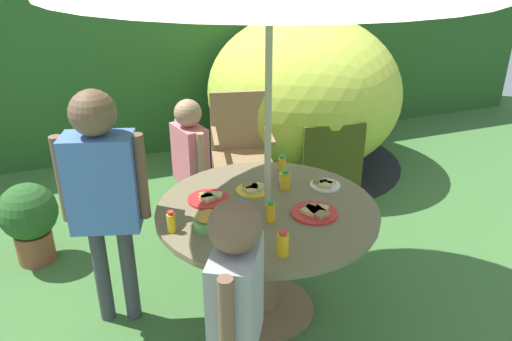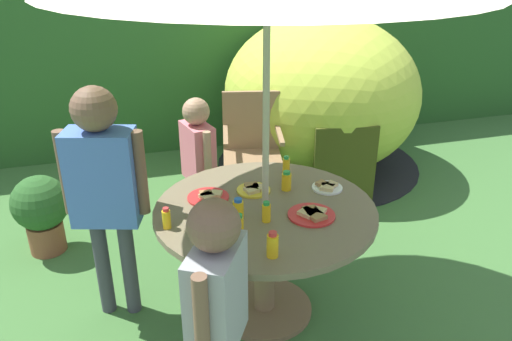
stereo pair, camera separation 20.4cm
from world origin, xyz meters
TOP-DOWN VIEW (x-y plane):
  - ground_plane at (0.00, 0.00)m, footprint 10.00×10.00m
  - hedge_backdrop at (0.00, 3.06)m, footprint 9.00×0.70m
  - garden_table at (0.00, 0.00)m, footprint 1.24×1.24m
  - wooden_chair at (0.28, 1.27)m, footprint 0.55×0.54m
  - dome_tent at (1.16, 1.97)m, footprint 2.32×2.32m
  - potted_plant at (-1.33, 1.06)m, footprint 0.39×0.39m
  - child_in_pink_shirt at (-0.22, 0.91)m, footprint 0.22×0.37m
  - child_in_blue_shirt at (-0.84, 0.25)m, footprint 0.46×0.30m
  - child_in_grey_shirt at (-0.43, -0.75)m, footprint 0.31×0.37m
  - snack_bowl at (-0.36, -0.09)m, footprint 0.16×0.16m
  - plate_center_front at (0.21, -0.16)m, footprint 0.26×0.26m
  - plate_center_back at (0.42, 0.12)m, footprint 0.18×0.18m
  - plate_mid_right at (-0.28, 0.19)m, footprint 0.24×0.24m
  - plate_back_edge at (-0.01, 0.21)m, footprint 0.20×0.20m
  - juice_bottle_near_left at (0.26, 0.40)m, footprint 0.05×0.05m
  - juice_bottle_near_right at (-0.21, -0.25)m, footprint 0.04×0.04m
  - juice_bottle_far_left at (-0.55, -0.07)m, footprint 0.04×0.04m
  - juice_bottle_far_right at (0.18, 0.17)m, footprint 0.06×0.06m
  - juice_bottle_mid_left at (-0.17, -0.07)m, footprint 0.06×0.06m
  - juice_bottle_front_edge at (-0.04, -0.14)m, footprint 0.05×0.05m
  - juice_bottle_spot_a at (-0.11, -0.46)m, footprint 0.06×0.06m
  - cup_near at (0.21, 0.26)m, footprint 0.06×0.06m

SIDE VIEW (x-z plane):
  - ground_plane at x=0.00m, z-range -0.02..0.00m
  - potted_plant at x=-1.33m, z-range 0.04..0.63m
  - wooden_chair at x=0.28m, z-range 0.07..1.05m
  - garden_table at x=0.00m, z-range 0.20..0.92m
  - child_in_pink_shirt at x=-0.22m, z-range 0.15..1.26m
  - dome_tent at x=1.16m, z-range -0.01..1.46m
  - plate_mid_right at x=-0.28m, z-range 0.72..0.75m
  - plate_center_front at x=0.21m, z-range 0.72..0.75m
  - plate_center_back at x=0.42m, z-range 0.72..0.75m
  - plate_back_edge at x=-0.01m, z-range 0.72..0.75m
  - cup_near at x=0.21m, z-range 0.72..0.78m
  - snack_bowl at x=-0.36m, z-range 0.72..0.80m
  - juice_bottle_near_left at x=0.26m, z-range 0.72..0.83m
  - juice_bottle_front_edge at x=-0.04m, z-range 0.72..0.83m
  - juice_bottle_far_left at x=-0.55m, z-range 0.72..0.83m
  - juice_bottle_mid_left at x=-0.17m, z-range 0.72..0.84m
  - juice_bottle_far_right at x=0.18m, z-range 0.72..0.84m
  - child_in_grey_shirt at x=-0.43m, z-range 0.17..1.39m
  - juice_bottle_near_right at x=-0.21m, z-range 0.72..0.85m
  - juice_bottle_spot_a at x=-0.11m, z-range 0.72..0.85m
  - hedge_backdrop at x=0.00m, z-range 0.00..1.64m
  - child_in_blue_shirt at x=-0.84m, z-range 0.20..1.61m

